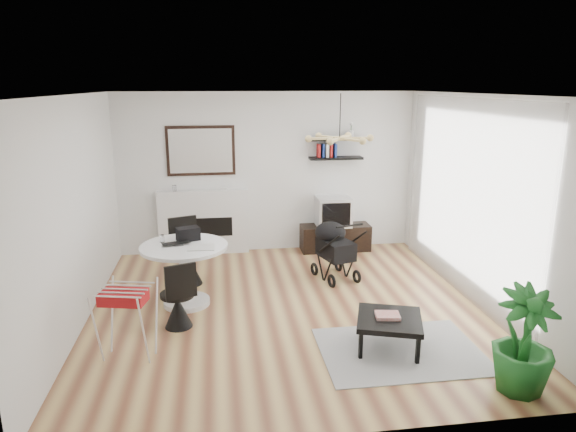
{
  "coord_description": "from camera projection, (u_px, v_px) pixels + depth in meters",
  "views": [
    {
      "loc": [
        -0.86,
        -6.06,
        2.82
      ],
      "look_at": [
        0.05,
        0.4,
        1.13
      ],
      "focal_mm": 32.0,
      "sensor_mm": 36.0,
      "label": 1
    }
  ],
  "objects": [
    {
      "name": "floor",
      "position": [
        288.0,
        309.0,
        6.63
      ],
      "size": [
        5.0,
        5.0,
        0.0
      ],
      "primitive_type": "plane",
      "color": "brown",
      "rests_on": "ground"
    },
    {
      "name": "ceiling",
      "position": [
        288.0,
        94.0,
        5.95
      ],
      "size": [
        5.0,
        5.0,
        0.0
      ],
      "primitive_type": "plane",
      "color": "white",
      "rests_on": "wall_back"
    },
    {
      "name": "wall_back",
      "position": [
        267.0,
        173.0,
        8.69
      ],
      "size": [
        5.0,
        0.0,
        5.0
      ],
      "primitive_type": "plane",
      "rotation": [
        1.57,
        0.0,
        0.0
      ],
      "color": "white",
      "rests_on": "floor"
    },
    {
      "name": "wall_left",
      "position": [
        75.0,
        214.0,
        5.95
      ],
      "size": [
        0.0,
        5.0,
        5.0
      ],
      "primitive_type": "plane",
      "rotation": [
        1.57,
        0.0,
        1.57
      ],
      "color": "white",
      "rests_on": "floor"
    },
    {
      "name": "wall_right",
      "position": [
        479.0,
        201.0,
        6.63
      ],
      "size": [
        0.0,
        5.0,
        5.0
      ],
      "primitive_type": "plane",
      "rotation": [
        1.57,
        0.0,
        -1.57
      ],
      "color": "white",
      "rests_on": "floor"
    },
    {
      "name": "sheer_curtain",
      "position": [
        465.0,
        198.0,
        6.81
      ],
      "size": [
        0.04,
        3.6,
        2.6
      ],
      "primitive_type": "cube",
      "color": "white",
      "rests_on": "wall_right"
    },
    {
      "name": "fireplace",
      "position": [
        203.0,
        214.0,
        8.63
      ],
      "size": [
        1.5,
        0.17,
        2.16
      ],
      "color": "white",
      "rests_on": "floor"
    },
    {
      "name": "shelf_lower",
      "position": [
        336.0,
        158.0,
        8.66
      ],
      "size": [
        0.9,
        0.25,
        0.04
      ],
      "primitive_type": "cube",
      "color": "black",
      "rests_on": "wall_back"
    },
    {
      "name": "shelf_upper",
      "position": [
        336.0,
        139.0,
        8.58
      ],
      "size": [
        0.9,
        0.25,
        0.04
      ],
      "primitive_type": "cube",
      "color": "black",
      "rests_on": "wall_back"
    },
    {
      "name": "pendant_lamp",
      "position": [
        340.0,
        138.0,
        6.48
      ],
      "size": [
        0.9,
        0.9,
        0.1
      ],
      "primitive_type": null,
      "color": "tan",
      "rests_on": "ceiling"
    },
    {
      "name": "tv_console",
      "position": [
        335.0,
        238.0,
        8.92
      ],
      "size": [
        1.19,
        0.42,
        0.45
      ],
      "primitive_type": "cube",
      "color": "black",
      "rests_on": "floor"
    },
    {
      "name": "crt_tv",
      "position": [
        333.0,
        211.0,
        8.79
      ],
      "size": [
        0.57,
        0.5,
        0.5
      ],
      "color": "silver",
      "rests_on": "tv_console"
    },
    {
      "name": "dining_table",
      "position": [
        185.0,
        266.0,
        6.63
      ],
      "size": [
        1.12,
        1.12,
        0.82
      ],
      "color": "white",
      "rests_on": "floor"
    },
    {
      "name": "laptop",
      "position": [
        177.0,
        245.0,
        6.53
      ],
      "size": [
        0.41,
        0.33,
        0.03
      ],
      "primitive_type": "imported",
      "rotation": [
        0.0,
        0.0,
        0.33
      ],
      "color": "black",
      "rests_on": "dining_table"
    },
    {
      "name": "black_bag",
      "position": [
        188.0,
        234.0,
        6.74
      ],
      "size": [
        0.33,
        0.26,
        0.17
      ],
      "primitive_type": "cube",
      "rotation": [
        0.0,
        0.0,
        0.34
      ],
      "color": "black",
      "rests_on": "dining_table"
    },
    {
      "name": "newspaper",
      "position": [
        201.0,
        247.0,
        6.46
      ],
      "size": [
        0.34,
        0.29,
        0.01
      ],
      "primitive_type": "cube",
      "rotation": [
        0.0,
        0.0,
        -0.04
      ],
      "color": "white",
      "rests_on": "dining_table"
    },
    {
      "name": "drinking_glass",
      "position": [
        162.0,
        239.0,
        6.67
      ],
      "size": [
        0.06,
        0.06,
        0.1
      ],
      "primitive_type": "cylinder",
      "color": "white",
      "rests_on": "dining_table"
    },
    {
      "name": "chair_far",
      "position": [
        188.0,
        264.0,
        7.4
      ],
      "size": [
        0.5,
        0.51,
        0.96
      ],
      "rotation": [
        0.0,
        0.0,
        0.36
      ],
      "color": "black",
      "rests_on": "floor"
    },
    {
      "name": "chair_near",
      "position": [
        178.0,
        306.0,
        6.06
      ],
      "size": [
        0.44,
        0.45,
        0.84
      ],
      "rotation": [
        0.0,
        0.0,
        3.5
      ],
      "color": "black",
      "rests_on": "floor"
    },
    {
      "name": "drying_rack",
      "position": [
        127.0,
        321.0,
        5.35
      ],
      "size": [
        0.63,
        0.6,
        0.79
      ],
      "rotation": [
        0.0,
        0.0,
        -0.22
      ],
      "color": "white",
      "rests_on": "floor"
    },
    {
      "name": "stroller",
      "position": [
        334.0,
        252.0,
        7.61
      ],
      "size": [
        0.66,
        0.84,
        0.94
      ],
      "rotation": [
        0.0,
        0.0,
        0.29
      ],
      "color": "black",
      "rests_on": "floor"
    },
    {
      "name": "rug",
      "position": [
        400.0,
        351.0,
        5.58
      ],
      "size": [
        1.73,
        1.25,
        0.01
      ],
      "primitive_type": "cube",
      "color": "gray",
      "rests_on": "floor"
    },
    {
      "name": "coffee_table",
      "position": [
        389.0,
        321.0,
        5.57
      ],
      "size": [
        0.86,
        0.86,
        0.35
      ],
      "rotation": [
        0.0,
        0.0,
        -0.32
      ],
      "color": "black",
      "rests_on": "rug"
    },
    {
      "name": "magazines",
      "position": [
        388.0,
        316.0,
        5.57
      ],
      "size": [
        0.29,
        0.24,
        0.04
      ],
      "primitive_type": "cube",
      "rotation": [
        0.0,
        0.0,
        -0.17
      ],
      "color": "#C33930",
      "rests_on": "coffee_table"
    },
    {
      "name": "potted_plant",
      "position": [
        524.0,
        341.0,
        4.75
      ],
      "size": [
        0.6,
        0.6,
        1.02
      ],
      "primitive_type": "imported",
      "rotation": [
        0.0,
        0.0,
        0.04
      ],
      "color": "#1A5D1F",
      "rests_on": "floor"
    }
  ]
}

